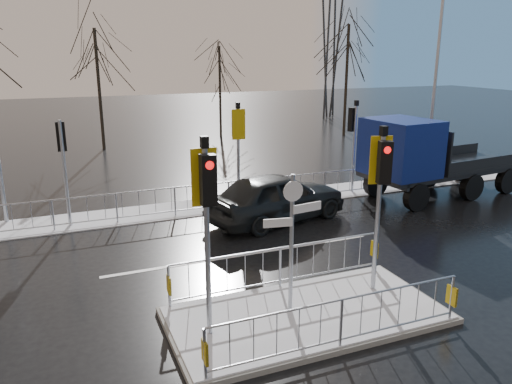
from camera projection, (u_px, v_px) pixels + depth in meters
name	position (u px, v px, depth m)	size (l,w,h in m)	color
ground	(306.00, 318.00, 10.91)	(120.00, 120.00, 0.00)	black
snow_verge	(198.00, 207.00, 18.57)	(30.00, 2.00, 0.04)	silver
lane_markings	(314.00, 325.00, 10.61)	(8.00, 11.38, 0.01)	silver
traffic_island	(306.00, 302.00, 10.81)	(6.00, 3.04, 4.15)	slate
far_kerb_fixtures	(209.00, 184.00, 17.95)	(18.00, 0.65, 3.83)	#9A9FA8
car_far_lane	(277.00, 197.00, 16.96)	(2.02, 5.01, 1.71)	black
flatbed_truck	(419.00, 157.00, 19.23)	(7.14, 3.21, 3.21)	black
tree_far_a	(97.00, 66.00, 28.47)	(3.75, 3.75, 7.08)	black
tree_far_b	(220.00, 74.00, 33.34)	(3.25, 3.25, 6.14)	black
tree_far_c	(347.00, 59.00, 33.32)	(4.00, 4.00, 7.55)	black
street_lamp_right	(437.00, 82.00, 21.14)	(1.25, 0.18, 8.00)	#9A9FA8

